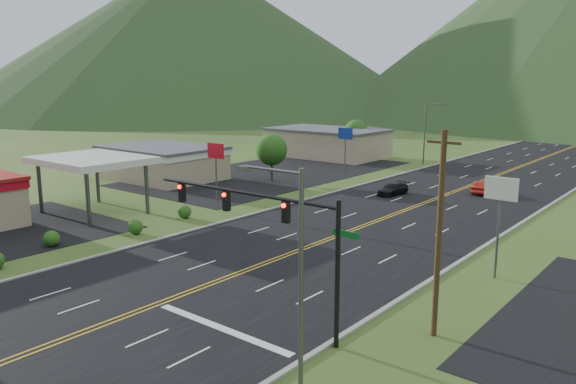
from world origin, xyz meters
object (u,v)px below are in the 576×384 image
Objects in this scene: traffic_signal at (270,222)px; streetlight_east at (294,265)px; car_dark_mid at (393,189)px; streetlight_west at (427,129)px; gas_canopy at (91,161)px; car_red_far at (482,188)px.

streetlight_east is (4.70, -4.00, -0.15)m from traffic_signal.
car_dark_mid is (-15.68, 36.98, -4.57)m from streetlight_east.
streetlight_west is at bearing 113.89° from car_dark_mid.
streetlight_east reaches higher than car_dark_mid.
streetlight_east is at bearing -60.45° from car_dark_mid.
streetlight_west is at bearing 77.87° from gas_canopy.
streetlight_east is at bearing -69.14° from streetlight_west.
streetlight_west reaches higher than gas_canopy.
gas_canopy is at bearing -102.13° from streetlight_west.
traffic_signal reaches higher than car_dark_mid.
traffic_signal reaches higher than gas_canopy.
traffic_signal is 3.12× the size of car_dark_mid.
car_dark_mid is at bearing -72.68° from streetlight_west.
streetlight_west is at bearing 107.97° from traffic_signal.
streetlight_east is 44.76m from car_red_far.
gas_canopy is 2.45× the size of car_red_far.
traffic_signal is 35.09m from car_dark_mid.
gas_canopy is at bearing 160.12° from streetlight_east.
streetlight_east is 40.43m from car_dark_mid.
streetlight_west is 2.21× the size of car_red_far.
streetlight_west is (-18.16, 56.00, -0.15)m from traffic_signal.
car_red_far is (-8.48, 43.72, -4.51)m from streetlight_east.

